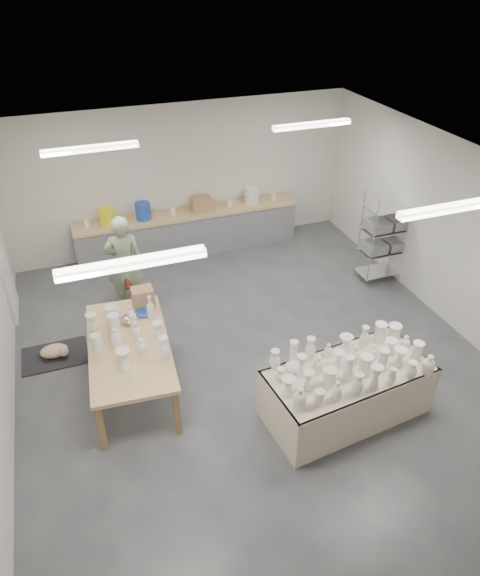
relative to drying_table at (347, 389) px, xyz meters
name	(u,v)px	position (x,y,z in m)	size (l,w,h in m)	color
room	(244,242)	(-0.90, 1.55, 1.62)	(8.00, 8.02, 3.00)	#424449
back_counter	(188,231)	(-0.81, 5.15, 0.05)	(4.60, 0.60, 1.24)	tan
wire_shelf	(386,236)	(2.40, 2.87, 0.48)	(0.88, 0.48, 1.80)	silver
drying_table	(347,389)	(0.00, 0.00, 0.00)	(2.29, 1.27, 1.15)	olive
work_table	(130,337)	(-2.59, 1.59, 0.40)	(1.26, 2.26, 1.19)	tan
rug	(55,356)	(-3.70, 2.59, -0.43)	(1.00, 0.70, 0.02)	black
cat	(55,351)	(-3.68, 2.57, -0.33)	(0.45, 0.34, 0.18)	white
potter	(124,263)	(-2.34, 3.57, 0.45)	(0.64, 0.42, 1.77)	gray
red_stool	(126,286)	(-2.34, 3.84, -0.18)	(0.32, 0.32, 0.30)	#A41D17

